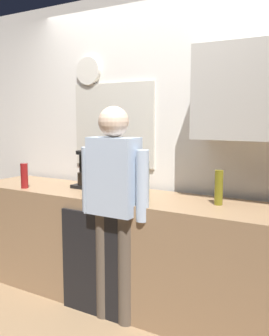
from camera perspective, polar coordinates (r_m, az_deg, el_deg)
The scene contains 11 objects.
ground_plane at distance 3.15m, azimuth -2.91°, elevation -21.41°, with size 8.00×8.00×0.00m, color #8C6D4C.
kitchen_counter at distance 3.19m, azimuth 0.15°, elevation -12.10°, with size 3.18×0.64×0.90m, color #937251.
dishwasher_panel at distance 3.05m, azimuth -6.38°, elevation -13.98°, with size 0.56×0.02×0.81m, color black.
back_wall_assembly at distance 3.32m, azimuth 5.22°, elevation 4.60°, with size 4.78×0.42×2.60m.
coffee_maker at distance 3.45m, azimuth -6.93°, elevation -0.43°, with size 0.20×0.20×0.33m.
bottle_olive_oil at distance 2.81m, azimuth 12.35°, elevation -2.84°, with size 0.06×0.06×0.25m, color olive.
bottle_red_vinegar at distance 3.52m, azimuth -15.97°, elevation -1.11°, with size 0.06×0.06×0.22m, color maroon.
bottle_green_wine at distance 2.84m, azimuth 1.46°, elevation -2.03°, with size 0.07×0.07×0.30m, color #195923.
bottle_amber_beer at distance 3.34m, azimuth -0.49°, elevation -1.20°, with size 0.06×0.06×0.23m, color brown.
cup_white_mug at distance 3.15m, azimuth -6.09°, elevation -3.03°, with size 0.08×0.08×0.10m, color white.
person_at_sink at distance 2.81m, azimuth -3.04°, elevation -4.26°, with size 0.57×0.22×1.60m.
Camera 1 is at (1.56, -2.27, 1.53)m, focal length 41.23 mm.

